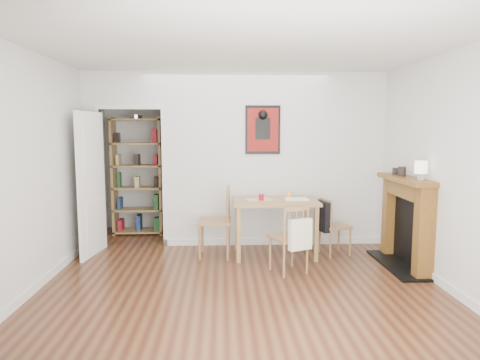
{
  "coord_description": "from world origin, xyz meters",
  "views": [
    {
      "loc": [
        -0.21,
        -5.03,
        1.76
      ],
      "look_at": [
        0.03,
        0.6,
        1.09
      ],
      "focal_mm": 32.0,
      "sensor_mm": 36.0,
      "label": 1
    }
  ],
  "objects_px": {
    "mantel_lamp": "(421,168)",
    "ceramic_jar_b": "(395,171)",
    "chair_left": "(215,222)",
    "bookshelf": "(138,177)",
    "ceramic_jar_a": "(402,171)",
    "red_glass": "(261,197)",
    "fireplace": "(407,219)",
    "notebook": "(296,199)",
    "orange_fruit": "(289,195)",
    "chair_right": "(334,226)",
    "chair_front": "(289,238)",
    "dining_table": "(275,207)"
  },
  "relations": [
    {
      "from": "mantel_lamp",
      "to": "ceramic_jar_b",
      "type": "height_order",
      "value": "mantel_lamp"
    },
    {
      "from": "chair_left",
      "to": "bookshelf",
      "type": "relative_size",
      "value": 0.5
    },
    {
      "from": "ceramic_jar_b",
      "to": "chair_left",
      "type": "bearing_deg",
      "value": 174.31
    },
    {
      "from": "mantel_lamp",
      "to": "ceramic_jar_a",
      "type": "bearing_deg",
      "value": 93.16
    },
    {
      "from": "bookshelf",
      "to": "red_glass",
      "type": "relative_size",
      "value": 21.53
    },
    {
      "from": "chair_left",
      "to": "red_glass",
      "type": "xyz_separation_m",
      "value": [
        0.64,
        -0.05,
        0.35
      ]
    },
    {
      "from": "ceramic_jar_a",
      "to": "mantel_lamp",
      "type": "bearing_deg",
      "value": -86.84
    },
    {
      "from": "bookshelf",
      "to": "ceramic_jar_b",
      "type": "distance_m",
      "value": 4.06
    },
    {
      "from": "fireplace",
      "to": "ceramic_jar_b",
      "type": "relative_size",
      "value": 13.61
    },
    {
      "from": "red_glass",
      "to": "notebook",
      "type": "bearing_deg",
      "value": 7.48
    },
    {
      "from": "orange_fruit",
      "to": "mantel_lamp",
      "type": "distance_m",
      "value": 1.81
    },
    {
      "from": "orange_fruit",
      "to": "ceramic_jar_a",
      "type": "relative_size",
      "value": 0.65
    },
    {
      "from": "ceramic_jar_a",
      "to": "ceramic_jar_b",
      "type": "bearing_deg",
      "value": 90.96
    },
    {
      "from": "chair_right",
      "to": "notebook",
      "type": "distance_m",
      "value": 0.67
    },
    {
      "from": "chair_front",
      "to": "ceramic_jar_b",
      "type": "bearing_deg",
      "value": 17.59
    },
    {
      "from": "orange_fruit",
      "to": "notebook",
      "type": "distance_m",
      "value": 0.16
    },
    {
      "from": "dining_table",
      "to": "chair_front",
      "type": "height_order",
      "value": "chair_front"
    },
    {
      "from": "chair_right",
      "to": "orange_fruit",
      "type": "bearing_deg",
      "value": 168.27
    },
    {
      "from": "bookshelf",
      "to": "fireplace",
      "type": "distance_m",
      "value": 4.24
    },
    {
      "from": "chair_right",
      "to": "red_glass",
      "type": "xyz_separation_m",
      "value": [
        -1.03,
        -0.08,
        0.42
      ]
    },
    {
      "from": "chair_right",
      "to": "notebook",
      "type": "bearing_deg",
      "value": -178.47
    },
    {
      "from": "dining_table",
      "to": "notebook",
      "type": "distance_m",
      "value": 0.31
    },
    {
      "from": "chair_left",
      "to": "orange_fruit",
      "type": "relative_size",
      "value": 12.08
    },
    {
      "from": "fireplace",
      "to": "orange_fruit",
      "type": "relative_size",
      "value": 15.48
    },
    {
      "from": "chair_front",
      "to": "bookshelf",
      "type": "bearing_deg",
      "value": 137.01
    },
    {
      "from": "dining_table",
      "to": "ceramic_jar_a",
      "type": "bearing_deg",
      "value": -15.98
    },
    {
      "from": "chair_right",
      "to": "orange_fruit",
      "type": "distance_m",
      "value": 0.76
    },
    {
      "from": "chair_front",
      "to": "notebook",
      "type": "xyz_separation_m",
      "value": [
        0.2,
        0.72,
        0.37
      ]
    },
    {
      "from": "notebook",
      "to": "chair_left",
      "type": "bearing_deg",
      "value": -179.52
    },
    {
      "from": "ceramic_jar_a",
      "to": "bookshelf",
      "type": "bearing_deg",
      "value": 153.93
    },
    {
      "from": "orange_fruit",
      "to": "red_glass",
      "type": "bearing_deg",
      "value": -153.46
    },
    {
      "from": "fireplace",
      "to": "orange_fruit",
      "type": "height_order",
      "value": "fireplace"
    },
    {
      "from": "chair_front",
      "to": "fireplace",
      "type": "relative_size",
      "value": 0.68
    },
    {
      "from": "dining_table",
      "to": "mantel_lamp",
      "type": "xyz_separation_m",
      "value": [
        1.6,
        -0.91,
        0.61
      ]
    },
    {
      "from": "dining_table",
      "to": "orange_fruit",
      "type": "xyz_separation_m",
      "value": [
        0.22,
        0.15,
        0.14
      ]
    },
    {
      "from": "red_glass",
      "to": "ceramic_jar_b",
      "type": "relative_size",
      "value": 0.99
    },
    {
      "from": "fireplace",
      "to": "bookshelf",
      "type": "bearing_deg",
      "value": 153.41
    },
    {
      "from": "notebook",
      "to": "ceramic_jar_b",
      "type": "height_order",
      "value": "ceramic_jar_b"
    },
    {
      "from": "dining_table",
      "to": "red_glass",
      "type": "xyz_separation_m",
      "value": [
        -0.2,
        -0.06,
        0.14
      ]
    },
    {
      "from": "chair_left",
      "to": "orange_fruit",
      "type": "height_order",
      "value": "chair_left"
    },
    {
      "from": "notebook",
      "to": "fireplace",
      "type": "bearing_deg",
      "value": -21.53
    },
    {
      "from": "notebook",
      "to": "chair_front",
      "type": "bearing_deg",
      "value": -105.88
    },
    {
      "from": "dining_table",
      "to": "chair_front",
      "type": "distance_m",
      "value": 0.77
    },
    {
      "from": "mantel_lamp",
      "to": "chair_right",
      "type": "bearing_deg",
      "value": 129.22
    },
    {
      "from": "chair_right",
      "to": "notebook",
      "type": "height_order",
      "value": "notebook"
    },
    {
      "from": "red_glass",
      "to": "notebook",
      "type": "distance_m",
      "value": 0.5
    },
    {
      "from": "bookshelf",
      "to": "orange_fruit",
      "type": "height_order",
      "value": "bookshelf"
    },
    {
      "from": "chair_front",
      "to": "ceramic_jar_a",
      "type": "height_order",
      "value": "ceramic_jar_a"
    },
    {
      "from": "chair_left",
      "to": "notebook",
      "type": "bearing_deg",
      "value": 0.48
    },
    {
      "from": "mantel_lamp",
      "to": "ceramic_jar_b",
      "type": "bearing_deg",
      "value": 92.48
    }
  ]
}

